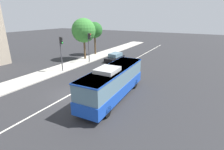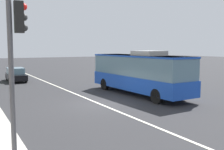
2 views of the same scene
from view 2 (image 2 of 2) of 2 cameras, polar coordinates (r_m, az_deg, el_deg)
The scene contains 5 objects.
ground_plane at distance 17.70m, azimuth -2.83°, elevation -6.17°, with size 160.00×160.00×0.00m, color #28282B.
lane_centre_line at distance 17.70m, azimuth -2.83°, elevation -6.15°, with size 76.00×0.16×0.01m, color silver.
transit_bus at distance 20.93m, azimuth 5.80°, elevation 0.71°, with size 10.10×2.94×3.46m.
sedan_black at distance 30.95m, azimuth -19.95°, elevation 0.07°, with size 4.57×1.99×1.46m.
traffic_light_far_corner at distance 8.76m, azimuth -19.97°, elevation 4.54°, with size 0.35×0.62×5.20m.
Camera 2 is at (-15.47, 7.75, 3.74)m, focal length 42.58 mm.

